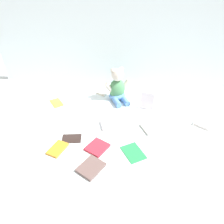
{
  "coord_description": "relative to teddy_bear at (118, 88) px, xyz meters",
  "views": [
    {
      "loc": [
        0.08,
        -1.07,
        0.79
      ],
      "look_at": [
        0.0,
        -0.1,
        0.1
      ],
      "focal_mm": 32.53,
      "sensor_mm": 36.0,
      "label": 1
    }
  ],
  "objects": [
    {
      "name": "book_case_9",
      "position": [
        0.22,
        -0.33,
        -0.08
      ],
      "size": [
        0.12,
        0.13,
        0.01
      ],
      "primitive_type": "cube",
      "rotation": [
        0.0,
        0.0,
        0.45
      ],
      "color": "#A1A29A",
      "rests_on": "ground_plane"
    },
    {
      "name": "book_case_6",
      "position": [
        -0.08,
        -0.51,
        -0.08
      ],
      "size": [
        0.14,
        0.14,
        0.01
      ],
      "primitive_type": "cube",
      "rotation": [
        0.0,
        0.0,
        5.75
      ],
      "color": "red",
      "rests_on": "ground_plane"
    },
    {
      "name": "book_case_7",
      "position": [
        -0.11,
        0.08,
        -0.08
      ],
      "size": [
        0.11,
        0.12,
        0.01
      ],
      "primitive_type": "cube",
      "rotation": [
        0.0,
        0.0,
        5.74
      ],
      "color": "white",
      "rests_on": "ground_plane"
    },
    {
      "name": "book_case_5",
      "position": [
        -0.23,
        -0.45,
        -0.09
      ],
      "size": [
        0.12,
        0.09,
        0.01
      ],
      "primitive_type": "cube",
      "rotation": [
        0.0,
        0.0,
        4.84
      ],
      "color": "black",
      "rests_on": "ground_plane"
    },
    {
      "name": "book_case_1",
      "position": [
        -0.29,
        -0.54,
        -0.08
      ],
      "size": [
        0.1,
        0.13,
        0.01
      ],
      "primitive_type": "cube",
      "rotation": [
        0.0,
        0.0,
        5.93
      ],
      "color": "orange",
      "rests_on": "ground_plane"
    },
    {
      "name": "ground_plane",
      "position": [
        -0.02,
        -0.21,
        -0.09
      ],
      "size": [
        3.2,
        3.2,
        0.0
      ],
      "primitive_type": "plane",
      "color": "silver"
    },
    {
      "name": "book_case_8",
      "position": [
        -0.09,
        -0.65,
        -0.08
      ],
      "size": [
        0.15,
        0.15,
        0.02
      ],
      "primitive_type": "cube",
      "rotation": [
        0.0,
        0.0,
        2.59
      ],
      "color": "brown",
      "rests_on": "ground_plane"
    },
    {
      "name": "book_case_0",
      "position": [
        -0.43,
        -0.09,
        -0.09
      ],
      "size": [
        0.13,
        0.14,
        0.01
      ],
      "primitive_type": "cube",
      "rotation": [
        0.0,
        0.0,
        0.64
      ],
      "color": "yellow",
      "rests_on": "ground_plane"
    },
    {
      "name": "backdrop_drape",
      "position": [
        -0.02,
        0.26,
        0.26
      ],
      "size": [
        1.89,
        0.03,
        0.69
      ],
      "primitive_type": "cube",
      "color": "white",
      "rests_on": "ground_plane"
    },
    {
      "name": "book_case_11",
      "position": [
        -0.04,
        -0.32,
        -0.08
      ],
      "size": [
        0.1,
        0.11,
        0.02
      ],
      "primitive_type": "cube",
      "rotation": [
        0.0,
        0.0,
        3.43
      ],
      "color": "white",
      "rests_on": "ground_plane"
    },
    {
      "name": "teddy_bear",
      "position": [
        0.0,
        0.0,
        0.0
      ],
      "size": [
        0.2,
        0.21,
        0.24
      ],
      "rotation": [
        0.0,
        0.0,
        0.43
      ],
      "color": "#4C8C59",
      "rests_on": "ground_plane"
    },
    {
      "name": "book_case_3",
      "position": [
        0.12,
        -0.53,
        -0.09
      ],
      "size": [
        0.14,
        0.16,
        0.01
      ],
      "primitive_type": "cube",
      "rotation": [
        0.0,
        0.0,
        3.66
      ],
      "color": "#278C4B",
      "rests_on": "ground_plane"
    },
    {
      "name": "book_case_2",
      "position": [
        0.21,
        -0.11,
        -0.03
      ],
      "size": [
        0.09,
        0.04,
        0.12
      ],
      "primitive_type": "cube",
      "rotation": [
        -0.08,
        0.0,
        -0.22
      ],
      "color": "white",
      "rests_on": "ground_plane"
    },
    {
      "name": "book_case_10",
      "position": [
        0.54,
        -0.26,
        -0.08
      ],
      "size": [
        0.12,
        0.11,
        0.02
      ],
      "primitive_type": "cube",
      "rotation": [
        0.0,
        0.0,
        4.1
      ],
      "color": "white",
      "rests_on": "ground_plane"
    },
    {
      "name": "book_case_4",
      "position": [
        -0.3,
        0.04,
        -0.09
      ],
      "size": [
        0.14,
        0.13,
        0.01
      ],
      "primitive_type": "cube",
      "rotation": [
        0.0,
        0.0,
        0.88
      ],
      "color": "white",
      "rests_on": "ground_plane"
    }
  ]
}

